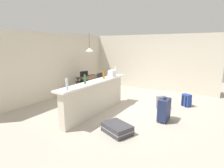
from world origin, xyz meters
name	(u,v)px	position (x,y,z in m)	size (l,w,h in m)	color
ground_plane	(123,110)	(0.00, 0.00, -0.03)	(13.00, 13.00, 0.05)	#ADA393
wall_back	(55,65)	(0.00, 3.05, 1.25)	(6.60, 0.10, 2.50)	beige
wall_right	(148,62)	(3.05, 0.30, 1.25)	(0.10, 6.00, 2.50)	beige
partition_half_wall	(96,98)	(-0.76, 0.55, 0.48)	(2.80, 0.20, 0.96)	beige
bar_countertop	(95,82)	(-0.76, 0.55, 0.98)	(2.96, 0.40, 0.05)	white
bottle_clear	(67,84)	(-1.99, 0.48, 1.15)	(0.06, 0.06, 0.28)	silver
bottle_green	(85,79)	(-1.21, 0.58, 1.13)	(0.06, 0.06, 0.25)	#2D6B38
bottle_amber	(104,75)	(-0.33, 0.54, 1.13)	(0.07, 0.07, 0.25)	#9E661E
bottle_white	(116,71)	(0.48, 0.57, 1.16)	(0.07, 0.07, 0.30)	silver
grocery_bag	(112,73)	(0.11, 0.50, 1.12)	(0.26, 0.18, 0.22)	silver
dining_table	(92,79)	(1.02, 2.02, 0.65)	(1.10, 0.80, 0.74)	#332319
dining_chair_near_partition	(102,83)	(0.98, 1.49, 0.52)	(0.43, 0.43, 0.93)	black
dining_chair_far_side	(83,80)	(1.08, 2.58, 0.52)	(0.49, 0.49, 0.93)	black
pendant_lamp	(89,50)	(0.94, 2.06, 1.86)	(0.34, 0.34, 0.76)	black
suitcase_flat_charcoal	(117,128)	(-1.53, -0.61, 0.11)	(0.72, 0.89, 0.22)	#38383D
backpack_blue	(187,100)	(1.34, -1.72, 0.20)	(0.33, 0.34, 0.42)	#233D93
suitcase_upright_navy	(164,110)	(-0.28, -1.38, 0.33)	(0.45, 0.26, 0.67)	#1E284C
backpack_grey	(161,103)	(0.65, -1.05, 0.20)	(0.34, 0.34, 0.42)	slate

